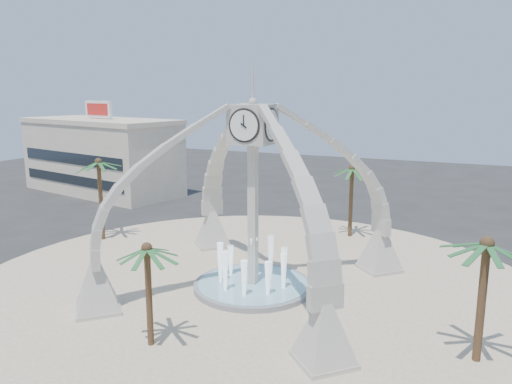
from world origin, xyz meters
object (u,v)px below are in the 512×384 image
at_px(palm_east, 487,245).
at_px(palm_south, 147,250).
at_px(clock_tower, 253,195).
at_px(fountain, 253,285).
at_px(palm_west, 99,163).
at_px(palm_north, 352,169).

distance_m(palm_east, palm_south, 16.49).
relative_size(clock_tower, palm_east, 2.61).
bearing_deg(fountain, palm_south, -100.61).
bearing_deg(palm_south, palm_west, 137.80).
bearing_deg(palm_north, palm_east, -59.54).
xyz_separation_m(palm_north, palm_south, (-4.62, -23.99, -1.00)).
xyz_separation_m(clock_tower, fountain, (0.00, 0.00, -6.20)).
relative_size(clock_tower, fountain, 2.24).
distance_m(clock_tower, fountain, 6.20).
relative_size(palm_west, palm_south, 1.30).
xyz_separation_m(fountain, palm_east, (13.88, -3.78, 5.70)).
distance_m(palm_west, palm_north, 22.37).
relative_size(fountain, palm_south, 1.33).
relative_size(palm_east, palm_west, 0.88).
bearing_deg(palm_east, palm_south, -161.10).
height_order(fountain, palm_west, palm_west).
relative_size(fountain, palm_east, 1.16).
bearing_deg(palm_south, palm_east, 18.90).
distance_m(clock_tower, palm_west, 17.72).
bearing_deg(palm_east, palm_north, 120.46).
bearing_deg(fountain, palm_east, -15.21).
xyz_separation_m(fountain, palm_south, (-1.71, -9.11, 4.97)).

